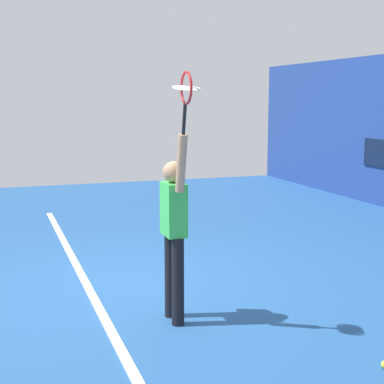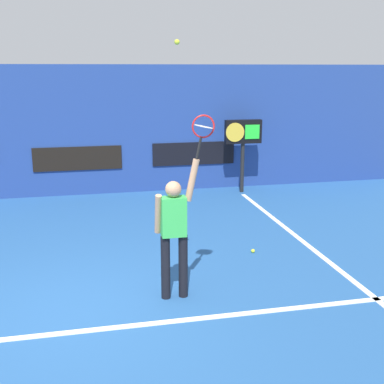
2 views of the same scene
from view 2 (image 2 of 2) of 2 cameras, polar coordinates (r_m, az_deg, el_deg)
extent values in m
plane|color=#23518C|center=(6.88, -13.21, -13.52)|extent=(18.00, 18.00, 0.00)
cube|color=navy|center=(12.69, -13.35, 6.93)|extent=(18.00, 0.20, 3.26)
cube|color=black|center=(12.68, -13.18, 3.82)|extent=(2.20, 0.03, 0.60)
cube|color=black|center=(12.97, 0.21, 4.50)|extent=(2.20, 0.03, 0.60)
cube|color=white|center=(6.42, -13.25, -15.58)|extent=(10.00, 0.10, 0.01)
cube|color=white|center=(9.52, 12.56, -5.46)|extent=(0.10, 7.00, 0.01)
cylinder|color=black|center=(6.91, -3.10, -8.78)|extent=(0.13, 0.13, 0.92)
cylinder|color=black|center=(6.95, -1.04, -8.62)|extent=(0.13, 0.13, 0.92)
cube|color=green|center=(6.68, -2.17, -2.88)|extent=(0.34, 0.20, 0.55)
sphere|color=tan|center=(6.57, -2.20, 0.33)|extent=(0.22, 0.22, 0.22)
cylinder|color=tan|center=(6.60, 0.02, 1.40)|extent=(0.21, 0.09, 0.59)
cylinder|color=tan|center=(6.71, -3.97, -2.58)|extent=(0.09, 0.23, 0.58)
cylinder|color=black|center=(6.53, 0.80, 5.12)|extent=(0.10, 0.03, 0.30)
torus|color=red|center=(6.51, 1.33, 7.65)|extent=(0.37, 0.02, 0.37)
cylinder|color=silver|center=(6.51, 1.33, 7.65)|extent=(0.26, 0.27, 0.06)
sphere|color=#CCE033|center=(6.38, -1.76, 17.09)|extent=(0.07, 0.07, 0.07)
cylinder|color=black|center=(12.79, 5.88, 2.82)|extent=(0.10, 0.10, 1.29)
cube|color=black|center=(12.64, 5.99, 7.02)|extent=(0.95, 0.18, 0.60)
cylinder|color=gold|center=(12.47, 5.05, 6.95)|extent=(0.48, 0.02, 0.48)
cube|color=#26D833|center=(12.61, 7.04, 6.98)|extent=(0.38, 0.02, 0.36)
sphere|color=#CCE033|center=(8.74, 7.12, -6.82)|extent=(0.07, 0.07, 0.07)
camera|label=1|loc=(8.14, 43.39, 4.39)|focal=54.31mm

